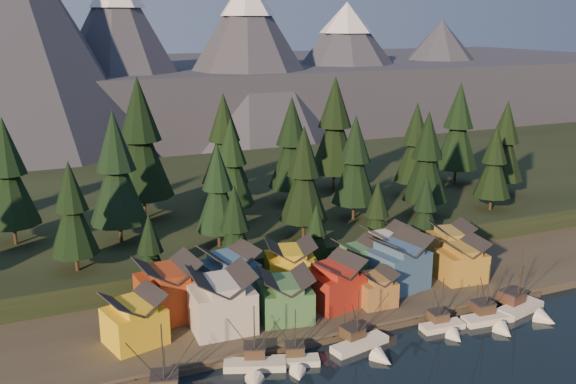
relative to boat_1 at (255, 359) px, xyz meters
name	(u,v)px	position (x,y,z in m)	size (l,w,h in m)	color
ground	(406,382)	(19.11, -11.46, -2.10)	(500.00, 500.00, 0.00)	black
shore_strip	(293,278)	(19.11, 28.54, -1.35)	(400.00, 50.00, 1.50)	#383329
hillside	(217,203)	(19.11, 78.54, 0.90)	(420.00, 100.00, 6.00)	black
dock	(351,330)	(19.11, 5.04, -1.60)	(80.00, 4.00, 1.00)	#443C31
mountain_ridge	(117,78)	(14.91, 202.13, 23.96)	(560.00, 190.00, 90.00)	#414454
boat_1	(255,359)	(0.00, 0.00, 0.00)	(9.99, 10.45, 11.07)	beige
boat_2	(296,355)	(6.28, -1.13, -0.10)	(7.90, 8.43, 9.85)	silver
boat_3	(365,339)	(18.27, -1.03, -0.06)	(10.65, 11.26, 11.12)	white
boat_4	(446,320)	(33.94, -0.91, -0.06)	(7.89, 8.51, 10.12)	white
boat_5	(492,312)	(42.76, -2.06, 0.22)	(9.40, 10.08, 11.65)	white
boat_6	(526,300)	(51.10, -1.27, 0.50)	(10.41, 11.10, 12.91)	silver
house_front_0	(134,317)	(-14.96, 13.30, 3.83)	(10.17, 9.83, 8.43)	gold
house_front_1	(222,298)	(-0.93, 12.44, 4.78)	(10.24, 9.86, 10.23)	beige
house_front_2	(286,294)	(10.15, 11.71, 3.76)	(9.97, 10.02, 8.29)	#3D7140
house_front_3	(334,281)	(20.09, 13.01, 4.03)	(10.23, 9.92, 8.81)	#A52619
house_front_4	(375,286)	(27.13, 10.59, 2.76)	(6.51, 6.99, 6.39)	olive
house_front_5	(398,261)	(34.70, 15.00, 4.81)	(11.34, 10.64, 10.30)	#375B83
house_front_6	(462,259)	(48.21, 13.26, 3.71)	(9.03, 8.64, 8.19)	#AC802C
house_back_0	(168,287)	(-7.93, 20.05, 4.87)	(10.43, 10.09, 10.42)	#953517
house_back_1	(229,273)	(3.83, 22.58, 4.63)	(10.15, 10.24, 9.96)	#3C668D
house_back_2	(290,264)	(15.91, 22.73, 4.34)	(10.53, 9.99, 9.40)	gold
house_back_3	(358,260)	(29.26, 20.42, 3.82)	(8.82, 7.98, 8.41)	#3F7643
house_back_4	(388,250)	(36.79, 21.75, 4.42)	(9.14, 8.81, 9.55)	beige
house_back_5	(450,243)	(51.08, 20.66, 4.04)	(9.49, 9.56, 8.84)	olive
tree_hill_1	(8,176)	(-30.89, 56.54, 18.36)	(11.36, 11.36, 26.45)	#332319
tree_hill_2	(72,212)	(-20.89, 36.54, 15.26)	(8.92, 8.92, 20.78)	#332319
tree_hill_3	(116,172)	(-10.89, 48.54, 18.98)	(11.84, 11.84, 27.58)	#332319
tree_hill_4	(141,142)	(-2.89, 63.54, 21.78)	(14.03, 14.03, 32.69)	#332319
tree_hill_5	(218,191)	(7.11, 38.54, 15.59)	(9.18, 9.18, 21.38)	#332319
tree_hill_6	(231,165)	(15.11, 53.54, 16.90)	(10.21, 10.21, 23.78)	#332319
tree_hill_7	(304,177)	(25.11, 36.54, 17.02)	(10.30, 10.30, 23.99)	#332319
tree_hill_8	(292,146)	(33.11, 60.54, 18.56)	(11.51, 11.51, 26.81)	#332319
tree_hill_9	(355,163)	(41.11, 43.54, 17.17)	(10.42, 10.42, 24.27)	#332319
tree_hill_10	(335,129)	(49.11, 68.54, 20.58)	(13.10, 13.10, 30.51)	#332319
tree_hill_11	(427,160)	(57.11, 38.54, 17.53)	(10.70, 10.70, 24.94)	#332319
tree_hill_12	(415,145)	(65.11, 54.54, 17.32)	(10.54, 10.54, 24.55)	#332319
tree_hill_13	(494,164)	(75.11, 36.54, 15.31)	(8.96, 8.96, 20.88)	#332319
tree_hill_14	(458,129)	(83.11, 60.54, 19.39)	(12.16, 12.16, 28.32)	#332319
tree_hill_15	(224,142)	(19.11, 70.54, 18.86)	(11.74, 11.74, 27.36)	#332319
tree_hill_17	(505,144)	(87.11, 46.54, 17.46)	(10.65, 10.65, 24.81)	#332319
tree_shore_0	(151,253)	(-8.89, 28.54, 8.28)	(6.98, 6.98, 16.26)	#332319
tree_shore_1	(235,231)	(7.11, 28.54, 10.29)	(8.55, 8.55, 19.92)	#332319
tree_shore_2	(316,235)	(24.11, 28.54, 7.12)	(6.07, 6.07, 14.14)	#332319
tree_shore_3	(377,217)	(38.11, 28.54, 8.98)	(7.52, 7.52, 17.53)	#332319
tree_shore_4	(425,211)	(50.11, 28.54, 8.93)	(7.49, 7.49, 17.44)	#332319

